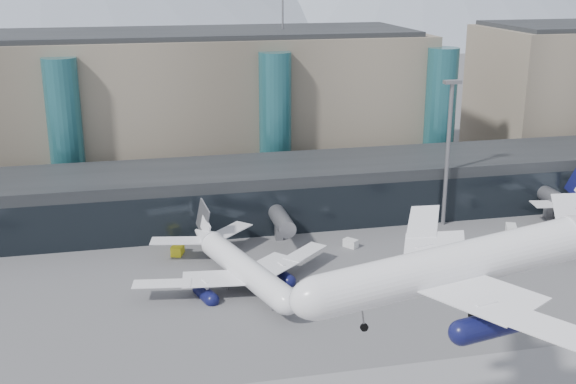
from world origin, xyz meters
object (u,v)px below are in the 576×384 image
(hero_jet, at_px, (484,250))
(veh_d, at_px, (511,230))
(veh_b, at_px, (178,250))
(veh_c, at_px, (473,267))
(lightmast_mid, at_px, (448,145))
(veh_g, at_px, (351,243))
(jet_parked_mid, at_px, (235,255))

(hero_jet, xyz_separation_m, veh_d, (33.39, 52.02, -19.94))
(veh_b, bearing_deg, veh_c, -93.81)
(lightmast_mid, relative_size, veh_g, 11.25)
(lightmast_mid, relative_size, jet_parked_mid, 0.78)
(veh_b, relative_size, veh_g, 1.18)
(jet_parked_mid, distance_m, veh_c, 35.42)
(veh_g, bearing_deg, veh_d, 51.77)
(veh_g, bearing_deg, veh_b, -133.13)
(hero_jet, xyz_separation_m, veh_g, (5.06, 52.64, -20.15))
(veh_c, xyz_separation_m, veh_g, (-14.58, 14.25, -0.41))
(lightmast_mid, xyz_separation_m, veh_d, (9.08, -7.46, -13.55))
(hero_jet, height_order, veh_c, hero_jet)
(lightmast_mid, relative_size, hero_jet, 0.77)
(jet_parked_mid, relative_size, veh_c, 8.45)
(hero_jet, distance_m, veh_c, 47.43)
(hero_jet, height_order, veh_g, hero_jet)
(hero_jet, height_order, veh_d, hero_jet)
(jet_parked_mid, relative_size, veh_d, 10.70)
(hero_jet, relative_size, jet_parked_mid, 1.02)
(veh_c, bearing_deg, veh_b, -176.68)
(veh_b, bearing_deg, hero_jet, -139.45)
(jet_parked_mid, relative_size, veh_g, 14.37)
(lightmast_mid, height_order, veh_c, lightmast_mid)
(hero_jet, height_order, veh_b, hero_jet)
(hero_jet, distance_m, veh_d, 64.95)
(jet_parked_mid, distance_m, veh_b, 14.41)
(hero_jet, height_order, jet_parked_mid, hero_jet)
(veh_g, bearing_deg, veh_c, 8.68)
(veh_c, bearing_deg, lightmast_mid, 102.99)
(veh_d, bearing_deg, veh_c, 158.30)
(veh_g, bearing_deg, lightmast_mid, 72.59)
(veh_g, bearing_deg, jet_parked_mid, -103.32)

